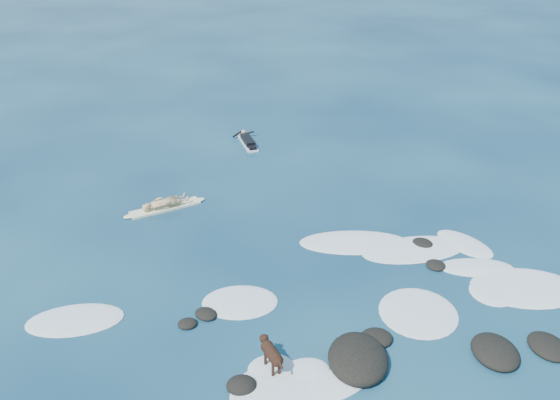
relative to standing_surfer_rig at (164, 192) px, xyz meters
name	(u,v)px	position (x,y,z in m)	size (l,w,h in m)	color
ground	(294,300)	(2.06, -6.47, -0.66)	(160.00, 160.00, 0.00)	#0A2642
reef_rocks	(316,375)	(1.36, -9.40, -0.55)	(12.64, 6.26, 0.60)	black
breaking_foam	(373,294)	(4.17, -7.06, -0.65)	(14.90, 7.65, 0.12)	white
standing_surfer_rig	(164,192)	(0.00, 0.00, 0.00)	(2.95, 0.81, 1.67)	#F2EDC1
paddling_surfer_rig	(248,141)	(4.60, 4.58, -0.53)	(1.00, 2.24, 0.39)	white
dog	(271,352)	(0.54, -8.73, -0.16)	(0.34, 1.18, 0.75)	black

